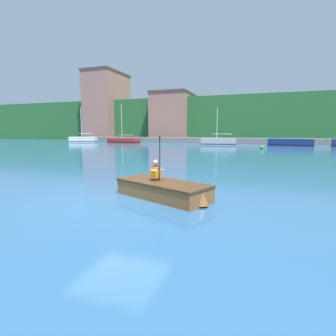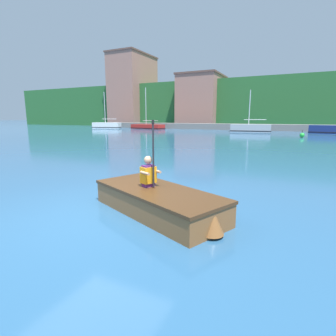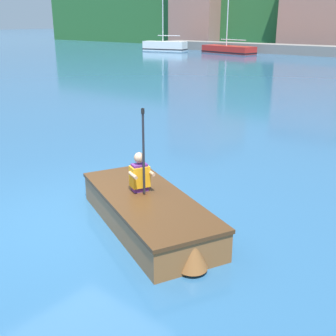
{
  "view_description": "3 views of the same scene",
  "coord_description": "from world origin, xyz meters",
  "px_view_note": "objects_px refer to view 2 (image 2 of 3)",
  "views": [
    {
      "loc": [
        3.86,
        -6.72,
        2.03
      ],
      "look_at": [
        1.12,
        1.13,
        0.85
      ],
      "focal_mm": 28.0,
      "sensor_mm": 36.0,
      "label": 1
    },
    {
      "loc": [
        3.55,
        -3.89,
        1.94
      ],
      "look_at": [
        1.12,
        1.13,
        0.85
      ],
      "focal_mm": 28.0,
      "sensor_mm": 36.0,
      "label": 2
    },
    {
      "loc": [
        5.28,
        -3.8,
        3.11
      ],
      "look_at": [
        1.12,
        1.13,
        0.85
      ],
      "focal_mm": 45.0,
      "sensor_mm": 36.0,
      "label": 3
    }
  ],
  "objects_px": {
    "moored_boat_dock_west_inner": "(148,127)",
    "moored_boat_dock_center_near": "(250,128)",
    "channel_buoy": "(302,135)",
    "person_paddler": "(149,173)",
    "rowboat_foreground": "(159,200)",
    "moored_boat_dock_east_inner": "(107,125)",
    "moored_boat_dock_east_end": "(336,130)"
  },
  "relations": [
    {
      "from": "moored_boat_dock_west_inner",
      "to": "moored_boat_dock_center_near",
      "type": "bearing_deg",
      "value": -8.36
    },
    {
      "from": "rowboat_foreground",
      "to": "person_paddler",
      "type": "distance_m",
      "value": 0.62
    },
    {
      "from": "moored_boat_dock_west_inner",
      "to": "moored_boat_dock_east_inner",
      "type": "relative_size",
      "value": 1.08
    },
    {
      "from": "moored_boat_dock_east_inner",
      "to": "moored_boat_dock_east_end",
      "type": "relative_size",
      "value": 1.04
    },
    {
      "from": "rowboat_foreground",
      "to": "person_paddler",
      "type": "relative_size",
      "value": 2.36
    },
    {
      "from": "moored_boat_dock_west_inner",
      "to": "person_paddler",
      "type": "xyz_separation_m",
      "value": [
        19.41,
        -33.2,
        0.44
      ]
    },
    {
      "from": "person_paddler",
      "to": "channel_buoy",
      "type": "xyz_separation_m",
      "value": [
        3.27,
        23.7,
        -0.58
      ]
    },
    {
      "from": "moored_boat_dock_east_end",
      "to": "rowboat_foreground",
      "type": "distance_m",
      "value": 32.34
    },
    {
      "from": "moored_boat_dock_center_near",
      "to": "moored_boat_dock_east_inner",
      "type": "distance_m",
      "value": 24.27
    },
    {
      "from": "moored_boat_dock_east_inner",
      "to": "rowboat_foreground",
      "type": "relative_size",
      "value": 1.87
    },
    {
      "from": "moored_boat_dock_center_near",
      "to": "moored_boat_dock_east_inner",
      "type": "bearing_deg",
      "value": 177.03
    },
    {
      "from": "moored_boat_dock_east_end",
      "to": "channel_buoy",
      "type": "xyz_separation_m",
      "value": [
        -3.67,
        -7.83,
        -0.23
      ]
    },
    {
      "from": "moored_boat_dock_center_near",
      "to": "person_paddler",
      "type": "height_order",
      "value": "moored_boat_dock_center_near"
    },
    {
      "from": "moored_boat_dock_west_inner",
      "to": "rowboat_foreground",
      "type": "xyz_separation_m",
      "value": [
        19.73,
        -33.33,
        -0.08
      ]
    },
    {
      "from": "moored_boat_dock_east_inner",
      "to": "channel_buoy",
      "type": "height_order",
      "value": "moored_boat_dock_east_inner"
    },
    {
      "from": "moored_boat_dock_west_inner",
      "to": "person_paddler",
      "type": "bearing_deg",
      "value": -59.68
    },
    {
      "from": "moored_boat_dock_west_inner",
      "to": "channel_buoy",
      "type": "height_order",
      "value": "moored_boat_dock_west_inner"
    },
    {
      "from": "moored_boat_dock_east_inner",
      "to": "person_paddler",
      "type": "distance_m",
      "value": 41.77
    },
    {
      "from": "moored_boat_dock_center_near",
      "to": "person_paddler",
      "type": "bearing_deg",
      "value": -85.12
    },
    {
      "from": "rowboat_foreground",
      "to": "moored_boat_dock_west_inner",
      "type": "bearing_deg",
      "value": 120.62
    },
    {
      "from": "moored_boat_dock_east_inner",
      "to": "person_paddler",
      "type": "xyz_separation_m",
      "value": [
        26.86,
        -31.99,
        0.31
      ]
    },
    {
      "from": "moored_boat_dock_west_inner",
      "to": "channel_buoy",
      "type": "relative_size",
      "value": 9.14
    },
    {
      "from": "moored_boat_dock_east_inner",
      "to": "moored_boat_dock_center_near",
      "type": "bearing_deg",
      "value": -2.97
    },
    {
      "from": "moored_boat_dock_east_end",
      "to": "moored_boat_dock_east_inner",
      "type": "bearing_deg",
      "value": 179.22
    },
    {
      "from": "moored_boat_dock_east_end",
      "to": "channel_buoy",
      "type": "distance_m",
      "value": 8.64
    },
    {
      "from": "person_paddler",
      "to": "rowboat_foreground",
      "type": "bearing_deg",
      "value": -23.4
    },
    {
      "from": "rowboat_foreground",
      "to": "channel_buoy",
      "type": "bearing_deg",
      "value": 82.93
    },
    {
      "from": "moored_boat_dock_west_inner",
      "to": "moored_boat_dock_east_end",
      "type": "bearing_deg",
      "value": -3.63
    },
    {
      "from": "moored_boat_dock_west_inner",
      "to": "moored_boat_dock_east_inner",
      "type": "xyz_separation_m",
      "value": [
        -7.45,
        -1.21,
        0.13
      ]
    },
    {
      "from": "person_paddler",
      "to": "moored_boat_dock_east_end",
      "type": "bearing_deg",
      "value": 77.6
    },
    {
      "from": "moored_boat_dock_center_near",
      "to": "rowboat_foreground",
      "type": "bearing_deg",
      "value": -84.57
    },
    {
      "from": "channel_buoy",
      "to": "moored_boat_dock_west_inner",
      "type": "bearing_deg",
      "value": 157.28
    }
  ]
}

